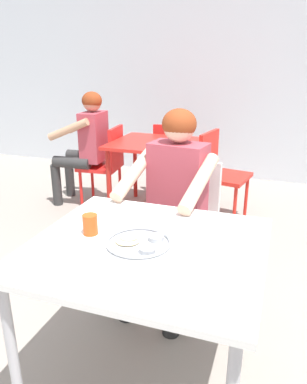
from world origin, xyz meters
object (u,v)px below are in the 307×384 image
object	(u,v)px
table_foreground	(147,260)
patron_background	(86,139)
drinking_cup	(90,224)
chair_foreground	(184,217)
diner_foreground	(172,195)
chair_red_far	(172,152)
table_background_red	(157,151)
thali_tray	(139,243)
chair_red_right	(219,169)
chair_red_left	(107,161)

from	to	relation	value
table_foreground	patron_background	size ratio (longest dim) A/B	0.84
drinking_cup	chair_foreground	world-z (taller)	chair_foreground
drinking_cup	diner_foreground	world-z (taller)	diner_foreground
table_foreground	patron_background	distance (m)	2.51
drinking_cup	chair_red_far	world-z (taller)	drinking_cup
table_foreground	table_background_red	xyz separation A→B (m)	(-0.65, 2.06, -0.02)
drinking_cup	chair_foreground	bearing A→B (deg)	76.02
patron_background	thali_tray	bearing A→B (deg)	-55.71
chair_red_right	thali_tray	bearing A→B (deg)	-89.86
thali_tray	drinking_cup	bearing A→B (deg)	173.21
table_foreground	table_background_red	distance (m)	2.16
chair_red_left	patron_background	xyz separation A→B (m)	(-0.21, -0.05, 0.23)
diner_foreground	chair_red_right	distance (m)	1.42
drinking_cup	chair_red_far	distance (m)	2.71
chair_foreground	table_background_red	distance (m)	1.32
drinking_cup	patron_background	size ratio (longest dim) A/B	0.08
table_foreground	chair_foreground	size ratio (longest dim) A/B	1.15
chair_red_far	patron_background	xyz separation A→B (m)	(-0.76, -0.62, 0.23)
thali_tray	chair_red_left	xyz separation A→B (m)	(-1.21, 2.12, -0.27)
patron_background	table_background_red	bearing A→B (deg)	0.47
chair_red_far	chair_red_left	bearing A→B (deg)	-134.29
table_foreground	chair_red_far	xyz separation A→B (m)	(-0.68, 2.67, -0.18)
chair_red_right	chair_red_left	bearing A→B (deg)	178.50
chair_foreground	chair_red_far	bearing A→B (deg)	109.19
table_background_red	table_foreground	bearing A→B (deg)	-72.45
table_background_red	patron_background	xyz separation A→B (m)	(-0.79, -0.01, 0.07)
diner_foreground	chair_red_far	world-z (taller)	diner_foreground
chair_red_right	chair_red_far	world-z (taller)	chair_red_right
table_background_red	chair_foreground	bearing A→B (deg)	-63.26
chair_red_right	chair_red_far	distance (m)	0.88
chair_red_far	patron_background	bearing A→B (deg)	-141.07
chair_foreground	chair_red_left	distance (m)	1.69
table_background_red	chair_red_far	world-z (taller)	chair_red_far
patron_background	chair_foreground	bearing A→B (deg)	-40.17
table_foreground	chair_red_left	xyz separation A→B (m)	(-1.23, 2.10, -0.18)
chair_red_right	chair_foreground	bearing A→B (deg)	-91.28
drinking_cup	patron_background	bearing A→B (deg)	119.67
drinking_cup	table_foreground	bearing A→B (deg)	-1.80
table_foreground	diner_foreground	xyz separation A→B (m)	(-0.08, 0.66, 0.07)
chair_foreground	chair_red_right	distance (m)	1.19
chair_foreground	diner_foreground	distance (m)	0.32
thali_tray	patron_background	xyz separation A→B (m)	(-1.41, 2.07, -0.04)
table_foreground	chair_red_left	world-z (taller)	chair_red_left
chair_red_left	table_foreground	bearing A→B (deg)	-59.59
diner_foreground	chair_red_left	bearing A→B (deg)	128.65
drinking_cup	patron_background	distance (m)	2.35
chair_red_right	patron_background	bearing A→B (deg)	-179.30
diner_foreground	table_foreground	bearing A→B (deg)	-82.78
diner_foreground	chair_red_left	world-z (taller)	diner_foreground
chair_red_right	chair_red_far	bearing A→B (deg)	137.24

